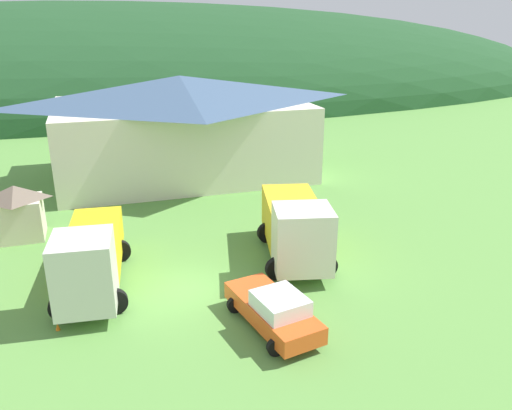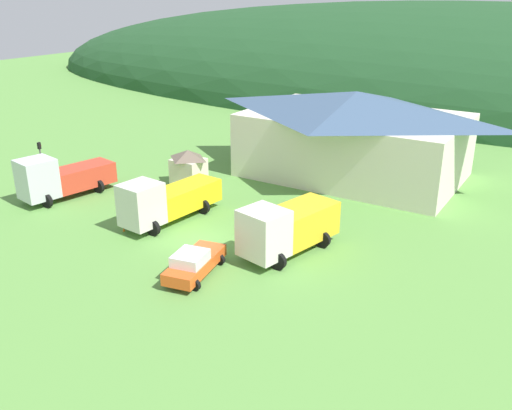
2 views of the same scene
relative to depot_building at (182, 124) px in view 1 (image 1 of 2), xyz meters
name	(u,v)px [view 1 (image 1 of 2)]	position (x,y,z in m)	size (l,w,h in m)	color
ground_plane	(188,289)	(-3.07, -18.26, -3.85)	(200.00, 200.00, 0.00)	#5B9342
forested_hill_backdrop	(113,95)	(-3.07, 46.91, -3.85)	(165.64, 60.00, 27.83)	#1E4723
depot_building	(182,124)	(0.00, 0.00, 0.00)	(19.59, 12.85, 7.47)	silver
play_shed_cream	(17,211)	(-10.79, -9.78, -2.29)	(2.73, 2.39, 3.03)	beige
flatbed_truck_yellow	(91,256)	(-7.06, -17.08, -2.17)	(3.62, 8.38, 3.48)	silver
heavy_rig_striped	(296,226)	(2.61, -16.88, -2.05)	(4.27, 7.46, 3.46)	silver
service_pickup_orange	(274,310)	(-0.43, -22.31, -3.02)	(2.87, 5.09, 1.66)	#E8551E
traffic_cone_near_pickup	(58,330)	(-8.48, -19.89, -3.85)	(0.36, 0.36, 0.59)	orange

